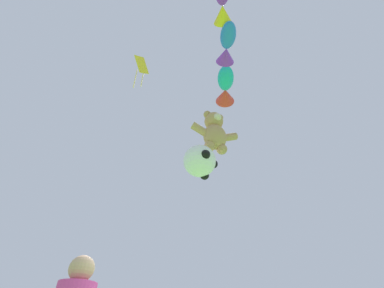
{
  "coord_description": "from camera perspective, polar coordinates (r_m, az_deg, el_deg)",
  "views": [
    {
      "loc": [
        -1.62,
        -1.89,
        1.12
      ],
      "look_at": [
        0.82,
        4.5,
        6.63
      ],
      "focal_mm": 24.0,
      "sensor_mm": 36.0,
      "label": 1
    }
  ],
  "objects": [
    {
      "name": "diamond_kite",
      "position": [
        13.05,
        -11.2,
        16.5
      ],
      "size": [
        0.9,
        0.82,
        2.4
      ],
      "color": "yellow"
    },
    {
      "name": "fish_kite_teal",
      "position": [
        13.14,
        7.42,
        12.4
      ],
      "size": [
        1.69,
        2.29,
        0.96
      ],
      "color": "#19ADB2"
    },
    {
      "name": "fish_kite_violet",
      "position": [
        10.8,
        6.76,
        28.93
      ],
      "size": [
        1.41,
        1.93,
        0.7
      ],
      "color": "purple"
    },
    {
      "name": "teddy_bear_kite",
      "position": [
        9.56,
        5.06,
        2.72
      ],
      "size": [
        1.88,
        0.83,
        1.91
      ],
      "color": "tan"
    },
    {
      "name": "soccer_ball_kite",
      "position": [
        8.43,
        1.78,
        -3.81
      ],
      "size": [
        1.18,
        1.18,
        1.09
      ],
      "color": "white"
    },
    {
      "name": "fish_kite_cobalt",
      "position": [
        11.2,
        7.75,
        20.84
      ],
      "size": [
        1.25,
        1.87,
        0.76
      ],
      "color": "blue"
    }
  ]
}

